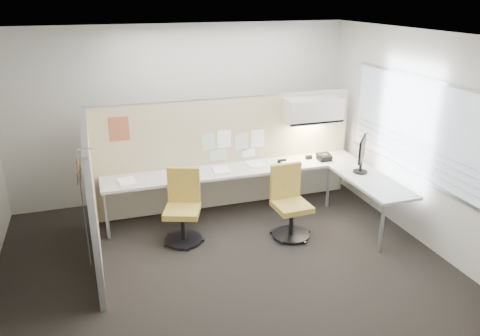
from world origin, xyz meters
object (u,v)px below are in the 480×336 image
object	(u,v)px
desk	(260,177)
monitor	(362,153)
phone	(324,157)
chair_right	(289,204)
chair_left	(183,209)

from	to	relation	value
desk	monitor	xyz separation A→B (m)	(1.37, -0.58, 0.43)
monitor	phone	size ratio (longest dim) A/B	2.54
chair_right	monitor	bearing A→B (deg)	6.36
phone	monitor	bearing A→B (deg)	-68.45
desk	chair_left	bearing A→B (deg)	-160.90
chair_left	monitor	bearing A→B (deg)	17.31
chair_left	chair_right	distance (m)	1.48
desk	monitor	distance (m)	1.55
chair_left	chair_right	size ratio (longest dim) A/B	0.99
chair_left	monitor	world-z (taller)	monitor
desk	phone	world-z (taller)	phone
monitor	chair_left	bearing A→B (deg)	126.66
chair_left	chair_right	xyz separation A→B (m)	(1.44, -0.32, 0.00)
monitor	chair_right	bearing A→B (deg)	138.45
desk	monitor	world-z (taller)	monitor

